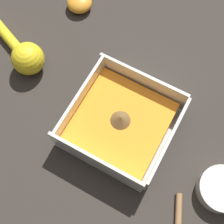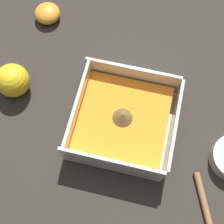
# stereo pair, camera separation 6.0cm
# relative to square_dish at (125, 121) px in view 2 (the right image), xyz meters

# --- Properties ---
(ground_plane) EXTENTS (4.00, 4.00, 0.00)m
(ground_plane) POSITION_rel_square_dish_xyz_m (-0.00, -0.01, -0.02)
(ground_plane) COLOR #332D28
(square_dish) EXTENTS (0.19, 0.19, 0.07)m
(square_dish) POSITION_rel_square_dish_xyz_m (0.00, 0.00, 0.00)
(square_dish) COLOR silver
(square_dish) RESTS_ON ground_plane
(lemon_squeezer) EXTENTS (0.21, 0.11, 0.07)m
(lemon_squeezer) POSITION_rel_square_dish_xyz_m (-0.26, 0.04, 0.01)
(lemon_squeezer) COLOR yellow
(lemon_squeezer) RESTS_ON ground_plane
(lemon_half) EXTENTS (0.06, 0.06, 0.03)m
(lemon_half) POSITION_rel_square_dish_xyz_m (-0.23, 0.22, -0.01)
(lemon_half) COLOR orange
(lemon_half) RESTS_ON ground_plane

